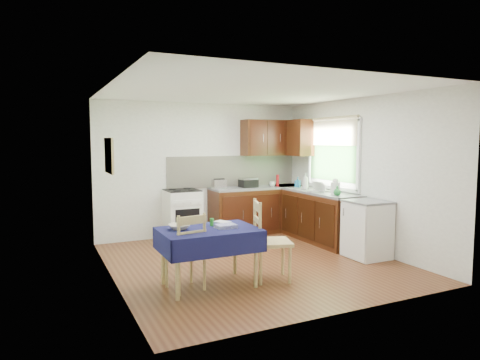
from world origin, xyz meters
name	(u,v)px	position (x,y,z in m)	size (l,w,h in m)	color
floor	(252,262)	(0.00, 0.00, 0.00)	(4.20, 4.20, 0.00)	#542916
ceiling	(253,91)	(0.00, 0.00, 2.50)	(4.00, 4.20, 0.02)	white
wall_back	(202,169)	(0.00, 2.10, 1.25)	(4.00, 0.02, 2.50)	white
wall_front	(346,195)	(0.00, -2.10, 1.25)	(4.00, 0.02, 2.50)	white
wall_left	(111,184)	(-2.00, 0.00, 1.25)	(0.02, 4.20, 2.50)	white
wall_right	(359,174)	(2.00, 0.00, 1.25)	(0.02, 4.20, 2.50)	white
base_cabinets	(286,213)	(1.36, 1.26, 0.43)	(1.90, 2.30, 0.86)	black
worktop_back	(258,188)	(1.05, 1.80, 0.88)	(1.90, 0.60, 0.04)	slate
worktop_right	(321,192)	(1.70, 0.65, 0.88)	(0.60, 1.70, 0.04)	slate
worktop_corner	(287,186)	(1.70, 1.80, 0.88)	(0.60, 0.60, 0.04)	slate
splashback	(234,171)	(0.65, 2.08, 1.20)	(2.70, 0.02, 0.60)	beige
upper_cabinets	(280,138)	(1.52, 1.80, 1.85)	(1.20, 0.85, 0.70)	black
stove	(182,215)	(-0.50, 1.80, 0.46)	(0.60, 0.61, 0.92)	white
window	(332,149)	(1.97, 0.70, 1.65)	(0.04, 1.48, 1.26)	#295724
fridge	(367,229)	(1.70, -0.55, 0.44)	(0.58, 0.60, 0.89)	white
corkboard	(109,156)	(-1.97, 0.30, 1.60)	(0.04, 0.62, 0.47)	tan
dining_table	(209,237)	(-0.96, -0.71, 0.62)	(1.19, 0.81, 0.72)	#100F3D
chair_far	(187,249)	(-1.26, -0.74, 0.50)	(0.48, 0.48, 0.94)	tan
chair_near	(268,238)	(-0.19, -0.82, 0.55)	(0.58, 0.58, 1.04)	tan
toaster	(219,184)	(0.22, 1.79, 0.99)	(0.25, 0.15, 0.19)	#B8B8BD
sandwich_press	(248,183)	(0.83, 1.79, 0.99)	(0.31, 0.27, 0.18)	black
sauce_bottle	(278,181)	(1.41, 1.68, 1.02)	(0.05, 0.05, 0.23)	#AF0E14
yellow_packet	(249,183)	(0.90, 1.89, 0.98)	(0.12, 0.08, 0.16)	yellow
dish_rack	(319,190)	(1.64, 0.63, 0.92)	(0.37, 0.28, 0.18)	gray
kettle	(335,187)	(1.68, 0.22, 1.02)	(0.16, 0.16, 0.27)	white
cup	(272,184)	(1.32, 1.72, 0.95)	(0.12, 0.12, 0.09)	silver
soap_bottle_a	(305,181)	(1.62, 1.03, 1.05)	(0.11, 0.12, 0.30)	white
soap_bottle_b	(298,182)	(1.69, 1.39, 1.00)	(0.09, 0.09, 0.20)	#1B66A1
soap_bottle_c	(337,191)	(1.59, 0.06, 0.98)	(0.12, 0.12, 0.15)	#268B39
plate_bowl	(179,227)	(-1.30, -0.59, 0.75)	(0.26, 0.26, 0.06)	beige
book	(219,223)	(-0.72, -0.45, 0.73)	(0.15, 0.20, 0.02)	white
spice_jar	(212,222)	(-0.87, -0.57, 0.77)	(0.05, 0.05, 0.10)	#268C27
tea_towel	(226,226)	(-0.75, -0.75, 0.74)	(0.25, 0.19, 0.04)	navy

